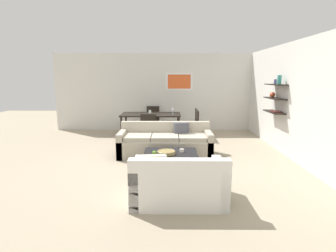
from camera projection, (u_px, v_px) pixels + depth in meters
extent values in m
plane|color=tan|center=(162.00, 159.00, 6.29)|extent=(18.00, 18.00, 0.00)
cube|color=silver|center=(174.00, 92.00, 9.52)|extent=(8.40, 0.06, 2.70)
cube|color=white|center=(179.00, 82.00, 9.40)|extent=(0.94, 0.02, 0.60)
cube|color=#E55926|center=(179.00, 82.00, 9.39)|extent=(0.80, 0.01, 0.48)
cube|color=silver|center=(286.00, 99.00, 6.61)|extent=(0.06, 8.20, 2.70)
cube|color=black|center=(276.00, 85.00, 6.81)|extent=(0.28, 0.90, 0.02)
cube|color=black|center=(275.00, 98.00, 6.87)|extent=(0.28, 0.90, 0.02)
cube|color=black|center=(274.00, 112.00, 6.94)|extent=(0.28, 0.90, 0.02)
cylinder|color=teal|center=(279.00, 80.00, 6.59)|extent=(0.10, 0.10, 0.22)
sphere|color=#D85933|center=(272.00, 95.00, 7.04)|extent=(0.14, 0.14, 0.14)
cylinder|color=#4C518C|center=(275.00, 82.00, 6.85)|extent=(0.07, 0.07, 0.12)
cube|color=#4C1E19|center=(276.00, 112.00, 6.78)|extent=(0.20, 0.28, 0.03)
cube|color=#B2A893|center=(165.00, 147.00, 6.55)|extent=(2.23, 0.90, 0.42)
cube|color=#B2A893|center=(165.00, 128.00, 6.84)|extent=(2.23, 0.16, 0.36)
cube|color=#B2A893|center=(122.00, 143.00, 6.54)|extent=(0.14, 0.90, 0.60)
cube|color=#B2A893|center=(208.00, 144.00, 6.52)|extent=(0.14, 0.90, 0.60)
cube|color=#B2A893|center=(138.00, 137.00, 6.47)|extent=(0.63, 0.70, 0.10)
cube|color=#B2A893|center=(165.00, 137.00, 6.46)|extent=(0.63, 0.70, 0.10)
cube|color=#B2A893|center=(192.00, 137.00, 6.45)|extent=(0.63, 0.70, 0.10)
cube|color=#4C4C56|center=(181.00, 130.00, 6.66)|extent=(0.37, 0.17, 0.36)
cube|color=white|center=(178.00, 187.00, 4.17)|extent=(1.42, 0.90, 0.42)
cube|color=white|center=(179.00, 172.00, 3.73)|extent=(1.42, 0.16, 0.36)
cube|color=white|center=(220.00, 182.00, 4.14)|extent=(0.14, 0.90, 0.60)
cube|color=white|center=(137.00, 182.00, 4.16)|extent=(0.14, 0.90, 0.60)
cube|color=white|center=(197.00, 170.00, 4.16)|extent=(0.55, 0.70, 0.10)
cube|color=white|center=(160.00, 170.00, 4.16)|extent=(0.55, 0.70, 0.10)
cube|color=beige|center=(154.00, 167.00, 3.91)|extent=(0.37, 0.16, 0.36)
cube|color=black|center=(171.00, 163.00, 5.39)|extent=(1.08, 1.02, 0.38)
cylinder|color=#99844C|center=(166.00, 153.00, 5.35)|extent=(0.36, 0.36, 0.06)
torus|color=#99844C|center=(166.00, 151.00, 5.35)|extent=(0.36, 0.36, 0.02)
cylinder|color=silver|center=(182.00, 151.00, 5.49)|extent=(0.09, 0.09, 0.07)
sphere|color=#669E2D|center=(154.00, 153.00, 5.29)|extent=(0.09, 0.09, 0.09)
cube|color=black|center=(151.00, 114.00, 8.44)|extent=(1.84, 0.97, 0.04)
cylinder|color=black|center=(121.00, 129.00, 8.09)|extent=(0.06, 0.06, 0.71)
cylinder|color=black|center=(179.00, 129.00, 8.08)|extent=(0.06, 0.06, 0.71)
cylinder|color=black|center=(126.00, 124.00, 8.93)|extent=(0.06, 0.06, 0.71)
cylinder|color=black|center=(178.00, 124.00, 8.91)|extent=(0.06, 0.06, 0.71)
cube|color=black|center=(191.00, 125.00, 8.26)|extent=(0.44, 0.44, 0.04)
cube|color=black|center=(198.00, 118.00, 8.22)|extent=(0.04, 0.44, 0.43)
cylinder|color=black|center=(185.00, 131.00, 8.48)|extent=(0.04, 0.04, 0.41)
cylinder|color=black|center=(185.00, 134.00, 8.13)|extent=(0.04, 0.04, 0.41)
cylinder|color=black|center=(196.00, 131.00, 8.48)|extent=(0.04, 0.04, 0.41)
cylinder|color=black|center=(197.00, 134.00, 8.13)|extent=(0.04, 0.04, 0.41)
cube|color=black|center=(149.00, 129.00, 7.70)|extent=(0.44, 0.44, 0.04)
cube|color=black|center=(148.00, 122.00, 7.46)|extent=(0.44, 0.04, 0.43)
cylinder|color=black|center=(156.00, 135.00, 7.91)|extent=(0.04, 0.04, 0.41)
cylinder|color=black|center=(144.00, 135.00, 7.92)|extent=(0.04, 0.04, 0.41)
cylinder|color=black|center=(155.00, 138.00, 7.56)|extent=(0.04, 0.04, 0.41)
cylinder|color=black|center=(142.00, 138.00, 7.56)|extent=(0.04, 0.04, 0.41)
cube|color=black|center=(153.00, 120.00, 9.28)|extent=(0.44, 0.44, 0.04)
cube|color=black|center=(153.00, 112.00, 9.44)|extent=(0.44, 0.04, 0.43)
cylinder|color=black|center=(147.00, 127.00, 9.15)|extent=(0.04, 0.04, 0.41)
cylinder|color=black|center=(158.00, 127.00, 9.14)|extent=(0.04, 0.04, 0.41)
cylinder|color=black|center=(148.00, 125.00, 9.50)|extent=(0.04, 0.04, 0.41)
cylinder|color=black|center=(158.00, 125.00, 9.50)|extent=(0.04, 0.04, 0.41)
cube|color=black|center=(190.00, 123.00, 8.69)|extent=(0.44, 0.44, 0.04)
cube|color=black|center=(196.00, 116.00, 8.65)|extent=(0.04, 0.44, 0.43)
cylinder|color=black|center=(184.00, 129.00, 8.91)|extent=(0.04, 0.04, 0.41)
cylinder|color=black|center=(185.00, 131.00, 8.56)|extent=(0.04, 0.04, 0.41)
cylinder|color=black|center=(195.00, 129.00, 8.91)|extent=(0.04, 0.04, 0.41)
cylinder|color=black|center=(196.00, 131.00, 8.56)|extent=(0.04, 0.04, 0.41)
cylinder|color=silver|center=(150.00, 116.00, 8.01)|extent=(0.06, 0.06, 0.01)
cylinder|color=silver|center=(150.00, 114.00, 8.01)|extent=(0.01, 0.01, 0.08)
cylinder|color=silver|center=(150.00, 112.00, 7.99)|extent=(0.07, 0.07, 0.08)
cylinder|color=silver|center=(173.00, 113.00, 8.54)|extent=(0.06, 0.06, 0.01)
cylinder|color=silver|center=(173.00, 112.00, 8.54)|extent=(0.01, 0.01, 0.07)
cylinder|color=silver|center=(173.00, 109.00, 8.52)|extent=(0.07, 0.07, 0.09)
cylinder|color=silver|center=(173.00, 114.00, 8.31)|extent=(0.06, 0.06, 0.01)
cylinder|color=silver|center=(173.00, 113.00, 8.30)|extent=(0.01, 0.01, 0.09)
cylinder|color=silver|center=(173.00, 110.00, 8.28)|extent=(0.06, 0.06, 0.09)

